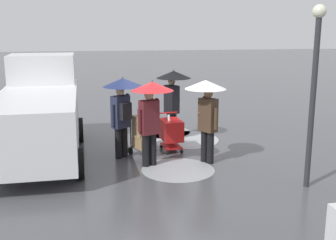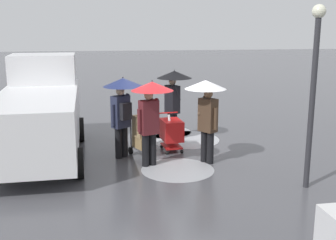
{
  "view_description": "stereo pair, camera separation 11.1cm",
  "coord_description": "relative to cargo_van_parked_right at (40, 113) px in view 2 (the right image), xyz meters",
  "views": [
    {
      "loc": [
        1.76,
        10.74,
        3.49
      ],
      "look_at": [
        0.14,
        0.14,
        1.05
      ],
      "focal_mm": 45.63,
      "sensor_mm": 36.0,
      "label": 1
    },
    {
      "loc": [
        1.65,
        10.75,
        3.49
      ],
      "look_at": [
        0.14,
        0.14,
        1.05
      ],
      "focal_mm": 45.63,
      "sensor_mm": 36.0,
      "label": 2
    }
  ],
  "objects": [
    {
      "name": "slush_patch_under_van",
      "position": [
        -3.42,
        1.58,
        -1.18
      ],
      "size": [
        1.79,
        1.79,
        0.01
      ],
      "primitive_type": "cylinder",
      "color": "#999BA0",
      "rests_on": "ground"
    },
    {
      "name": "ground_plane",
      "position": [
        -3.44,
        0.56,
        -1.18
      ],
      "size": [
        90.0,
        90.0,
        0.0
      ],
      "primitive_type": "plane",
      "color": "#4C4C51"
    },
    {
      "name": "street_lamp",
      "position": [
        -6.01,
        3.06,
        1.19
      ],
      "size": [
        0.28,
        0.28,
        3.86
      ],
      "color": "#2D2D33",
      "rests_on": "ground"
    },
    {
      "name": "pedestrian_black_side",
      "position": [
        -4.22,
        1.07,
        0.41
      ],
      "size": [
        1.04,
        1.04,
        2.15
      ],
      "color": "black",
      "rests_on": "ground"
    },
    {
      "name": "slush_patch_near_cluster",
      "position": [
        -3.62,
        -2.12,
        -1.18
      ],
      "size": [
        1.67,
        1.67,
        0.01
      ],
      "primitive_type": "cylinder",
      "color": "#999BA0",
      "rests_on": "ground"
    },
    {
      "name": "slush_patch_mid_street",
      "position": [
        -4.08,
        -1.12,
        -1.18
      ],
      "size": [
        2.11,
        2.11,
        0.01
      ],
      "primitive_type": "cylinder",
      "color": "#ADAFB5",
      "rests_on": "ground"
    },
    {
      "name": "cargo_van_parked_right",
      "position": [
        0.0,
        0.0,
        0.0
      ],
      "size": [
        2.38,
        5.43,
        2.6
      ],
      "color": "white",
      "rests_on": "ground"
    },
    {
      "name": "pedestrian_white_side",
      "position": [
        -2.15,
        0.37,
        0.39
      ],
      "size": [
        1.04,
        1.04,
        2.15
      ],
      "color": "black",
      "rests_on": "ground"
    },
    {
      "name": "pedestrian_far_side",
      "position": [
        -2.82,
        1.14,
        0.41
      ],
      "size": [
        1.04,
        1.04,
        2.15
      ],
      "color": "black",
      "rests_on": "ground"
    },
    {
      "name": "hand_dolly_boxes",
      "position": [
        -2.7,
        0.31,
        -0.55
      ],
      "size": [
        0.76,
        0.85,
        1.32
      ],
      "color": "#515156",
      "rests_on": "ground"
    },
    {
      "name": "pedestrian_pink_side",
      "position": [
        -3.74,
        -1.2,
        0.41
      ],
      "size": [
        1.04,
        1.04,
        2.15
      ],
      "color": "black",
      "rests_on": "ground"
    },
    {
      "name": "shopping_cart_vendor",
      "position": [
        -3.5,
        -0.01,
        -0.61
      ],
      "size": [
        0.64,
        0.88,
        1.04
      ],
      "color": "red",
      "rests_on": "ground"
    }
  ]
}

